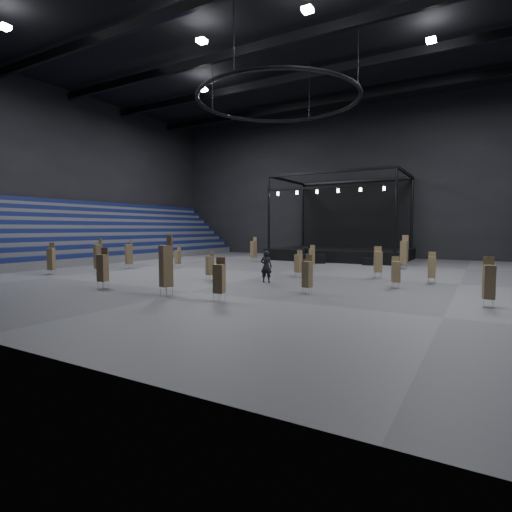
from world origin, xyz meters
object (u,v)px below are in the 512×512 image
Objects in this scene: chair_stack_1 at (312,256)px; chair_stack_4 at (378,261)px; chair_stack_2 at (489,281)px; chair_stack_11 at (254,249)px; flight_case_right at (368,262)px; chair_stack_9 at (51,258)px; chair_stack_3 at (166,265)px; chair_stack_10 at (432,267)px; chair_stack_0 at (98,256)px; chair_stack_8 at (404,252)px; chair_stack_14 at (298,263)px; man_center at (266,266)px; chair_stack_7 at (178,257)px; stage at (343,246)px; flight_case_mid at (319,259)px; chair_stack_5 at (103,267)px; chair_stack_12 at (219,278)px; crew_member at (307,259)px; chair_stack_16 at (210,265)px; chair_stack_6 at (307,274)px; chair_stack_15 at (129,254)px; chair_stack_13 at (396,271)px; flight_case_left at (303,259)px.

chair_stack_4 is (6.54, -4.24, 0.13)m from chair_stack_1.
chair_stack_2 is 0.87× the size of chair_stack_11.
flight_case_right is 26.64m from chair_stack_9.
chair_stack_10 is at bearing 66.87° from chair_stack_3.
chair_stack_0 is 0.93× the size of chair_stack_8.
chair_stack_2 is at bearing -16.46° from chair_stack_14.
flight_case_right is at bearing 87.34° from chair_stack_4.
chair_stack_7 is at bearing -33.30° from man_center.
chair_stack_14 is (2.54, -18.02, -0.44)m from stage.
stage is 10.78× the size of flight_case_mid.
chair_stack_11 is at bearing 90.04° from chair_stack_0.
chair_stack_0 reaches higher than flight_case_right.
stage is at bearing 69.17° from chair_stack_5.
chair_stack_4 is 1.06× the size of chair_stack_12.
stage is at bearing -8.67° from crew_member.
chair_stack_4 is at bearing 159.72° from chair_stack_10.
chair_stack_8 is at bearing 103.61° from chair_stack_10.
chair_stack_3 is 13.99m from chair_stack_9.
chair_stack_3 is 16.10m from chair_stack_10.
stage reaches higher than flight_case_mid.
chair_stack_4 is at bearing -122.72° from crew_member.
chair_stack_5 reaches higher than chair_stack_12.
chair_stack_3 is at bearing -50.49° from chair_stack_16.
chair_stack_3 is (0.00, -21.42, 1.13)m from flight_case_mid.
chair_stack_9 reaches higher than chair_stack_6.
flight_case_right is 11.42m from chair_stack_11.
chair_stack_0 is at bearing -115.77° from stage.
chair_stack_6 reaches higher than flight_case_right.
chair_stack_11 reaches higher than chair_stack_16.
chair_stack_5 is at bearing -114.40° from chair_stack_8.
chair_stack_4 reaches higher than man_center.
crew_member reaches higher than chair_stack_16.
chair_stack_5 is 1.14× the size of man_center.
chair_stack_15 is at bearing -179.05° from chair_stack_10.
chair_stack_8 reaches higher than chair_stack_6.
chair_stack_4 is 1.16× the size of chair_stack_16.
chair_stack_2 is at bearing 14.88° from chair_stack_15.
chair_stack_9 is (-13.73, -18.78, 0.77)m from flight_case_mid.
chair_stack_7 is 0.63× the size of chair_stack_8.
chair_stack_16 reaches higher than flight_case_mid.
chair_stack_13 is (-1.54, -3.19, -0.07)m from chair_stack_10.
crew_member is (-12.52, 9.65, -0.17)m from chair_stack_2.
crew_member is (-4.32, 10.29, -0.10)m from chair_stack_6.
chair_stack_2 is 8.23m from chair_stack_6.
chair_stack_0 reaches higher than chair_stack_6.
chair_stack_3 is 1.33× the size of chair_stack_5.
stage reaches higher than flight_case_right.
chair_stack_14 is at bearing 38.30° from chair_stack_0.
chair_stack_9 is at bearing -125.74° from chair_stack_0.
flight_case_left is 22.79m from chair_stack_9.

